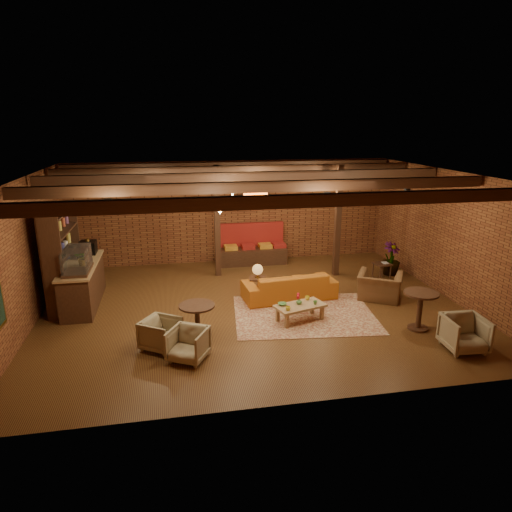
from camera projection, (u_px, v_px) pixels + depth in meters
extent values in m
plane|color=#36170D|center=(254.00, 307.00, 11.12)|extent=(10.00, 10.00, 0.00)
cube|color=black|center=(254.00, 175.00, 10.21)|extent=(10.00, 8.00, 0.02)
cube|color=brown|center=(231.00, 212.00, 14.43)|extent=(10.00, 0.02, 3.20)
cube|color=brown|center=(302.00, 312.00, 6.89)|extent=(10.00, 0.02, 3.20)
cube|color=brown|center=(25.00, 255.00, 9.78)|extent=(0.02, 8.00, 3.20)
cube|color=brown|center=(448.00, 235.00, 11.55)|extent=(0.02, 8.00, 3.20)
cylinder|color=black|center=(243.00, 182.00, 11.81)|extent=(9.60, 0.12, 0.12)
cube|color=black|center=(217.00, 222.00, 13.00)|extent=(0.16, 0.16, 3.20)
cube|color=black|center=(338.00, 222.00, 13.04)|extent=(0.16, 0.16, 3.20)
imported|color=#337F33|center=(86.00, 254.00, 11.19)|extent=(0.35, 0.39, 0.30)
cube|color=#FF6119|center=(255.00, 192.00, 13.47)|extent=(0.86, 0.06, 0.30)
cube|color=maroon|center=(304.00, 314.00, 10.71)|extent=(3.48, 2.81, 0.01)
imported|color=#A35416|center=(289.00, 286.00, 11.59)|extent=(2.42, 1.14, 0.69)
cube|color=olive|center=(300.00, 306.00, 10.28)|extent=(1.24, 0.87, 0.05)
cube|color=olive|center=(287.00, 321.00, 9.96)|extent=(0.07, 0.07, 0.33)
cube|color=olive|center=(322.00, 313.00, 10.38)|extent=(0.07, 0.07, 0.33)
cube|color=olive|center=(278.00, 315.00, 10.30)|extent=(0.07, 0.07, 0.33)
cube|color=olive|center=(312.00, 307.00, 10.72)|extent=(0.07, 0.07, 0.33)
imported|color=yellow|center=(288.00, 308.00, 9.97)|extent=(0.14, 0.14, 0.09)
imported|color=#4C843C|center=(315.00, 303.00, 10.29)|extent=(0.11, 0.11, 0.08)
imported|color=yellow|center=(307.00, 298.00, 10.56)|extent=(0.14, 0.14, 0.09)
imported|color=#4C843C|center=(282.00, 304.00, 10.26)|extent=(0.24, 0.24, 0.05)
imported|color=#4C843C|center=(299.00, 302.00, 10.30)|extent=(0.13, 0.13, 0.11)
sphere|color=red|center=(299.00, 296.00, 10.26)|extent=(0.10, 0.10, 0.10)
cube|color=black|center=(258.00, 278.00, 11.70)|extent=(0.48, 0.48, 0.04)
cylinder|color=black|center=(258.00, 288.00, 11.77)|extent=(0.04, 0.04, 0.47)
cylinder|color=olive|center=(258.00, 277.00, 11.69)|extent=(0.14, 0.14, 0.02)
cylinder|color=olive|center=(258.00, 275.00, 11.67)|extent=(0.04, 0.04, 0.20)
sphere|color=orange|center=(258.00, 269.00, 11.63)|extent=(0.28, 0.28, 0.28)
cylinder|color=black|center=(197.00, 306.00, 9.31)|extent=(0.74, 0.74, 0.04)
cylinder|color=black|center=(197.00, 322.00, 9.41)|extent=(0.10, 0.10, 0.71)
cylinder|color=black|center=(198.00, 338.00, 9.52)|extent=(0.44, 0.44, 0.04)
imported|color=#B8AF8E|center=(161.00, 332.00, 9.04)|extent=(0.89, 0.90, 0.69)
imported|color=#B8AF8E|center=(188.00, 343.00, 8.61)|extent=(0.89, 0.87, 0.69)
imported|color=brown|center=(380.00, 282.00, 11.52)|extent=(1.26, 1.13, 0.92)
cube|color=black|center=(382.00, 264.00, 12.96)|extent=(0.51, 0.51, 0.04)
cylinder|color=black|center=(382.00, 272.00, 13.03)|extent=(0.04, 0.04, 0.44)
imported|color=black|center=(382.00, 263.00, 12.95)|extent=(0.20, 0.24, 0.02)
cylinder|color=black|center=(421.00, 293.00, 9.74)|extent=(0.73, 0.73, 0.05)
cylinder|color=black|center=(419.00, 311.00, 9.85)|extent=(0.11, 0.11, 0.80)
cylinder|color=black|center=(418.00, 328.00, 9.97)|extent=(0.44, 0.44, 0.05)
imported|color=#B8AF8E|center=(465.00, 332.00, 8.96)|extent=(0.80, 0.75, 0.77)
imported|color=#4C7F4C|center=(394.00, 227.00, 13.11)|extent=(2.15, 2.15, 2.90)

